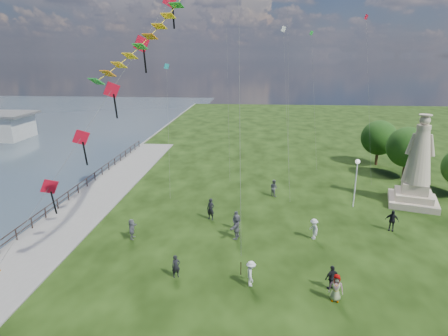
# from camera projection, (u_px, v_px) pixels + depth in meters

# --- Properties ---
(waterfront) EXTENTS (200.00, 200.00, 1.51)m
(waterfront) POSITION_uv_depth(u_px,v_px,m) (52.00, 225.00, 30.64)
(waterfront) COLOR #354850
(waterfront) RESTS_ON ground
(statue) EXTENTS (5.12, 5.12, 8.38)m
(statue) POSITION_uv_depth(u_px,v_px,m) (417.00, 172.00, 33.93)
(statue) COLOR #BCA68E
(statue) RESTS_ON ground
(lamppost) EXTENTS (0.42, 0.42, 4.50)m
(lamppost) POSITION_uv_depth(u_px,v_px,m) (356.00, 173.00, 33.31)
(lamppost) COLOR silver
(lamppost) RESTS_ON ground
(tree_row) EXTENTS (8.54, 14.82, 5.86)m
(tree_row) POSITION_uv_depth(u_px,v_px,m) (406.00, 147.00, 41.86)
(tree_row) COLOR #382314
(tree_row) RESTS_ON ground
(person_0) EXTENTS (0.64, 0.57, 1.47)m
(person_0) POSITION_uv_depth(u_px,v_px,m) (176.00, 266.00, 23.15)
(person_0) COLOR black
(person_0) RESTS_ON ground
(person_1) EXTENTS (0.86, 0.71, 1.52)m
(person_1) POSITION_uv_depth(u_px,v_px,m) (236.00, 221.00, 29.54)
(person_1) COLOR #595960
(person_1) RESTS_ON ground
(person_2) EXTENTS (0.66, 1.09, 1.60)m
(person_2) POSITION_uv_depth(u_px,v_px,m) (251.00, 273.00, 22.29)
(person_2) COLOR silver
(person_2) RESTS_ON ground
(person_3) EXTENTS (1.02, 0.82, 1.55)m
(person_3) POSITION_uv_depth(u_px,v_px,m) (332.00, 277.00, 21.93)
(person_3) COLOR black
(person_3) RESTS_ON ground
(person_4) EXTENTS (0.88, 0.64, 1.63)m
(person_4) POSITION_uv_depth(u_px,v_px,m) (336.00, 288.00, 20.89)
(person_4) COLOR #595960
(person_4) RESTS_ON ground
(person_5) EXTENTS (0.74, 1.50, 1.57)m
(person_5) POSITION_uv_depth(u_px,v_px,m) (132.00, 229.00, 28.07)
(person_5) COLOR #595960
(person_5) RESTS_ON ground
(person_6) EXTENTS (0.79, 0.67, 1.85)m
(person_6) POSITION_uv_depth(u_px,v_px,m) (211.00, 209.00, 31.34)
(person_6) COLOR black
(person_6) RESTS_ON ground
(person_7) EXTENTS (0.91, 0.94, 1.67)m
(person_7) POSITION_uv_depth(u_px,v_px,m) (274.00, 188.00, 36.66)
(person_7) COLOR #595960
(person_7) RESTS_ON ground
(person_8) EXTENTS (0.86, 1.17, 1.62)m
(person_8) POSITION_uv_depth(u_px,v_px,m) (314.00, 229.00, 28.00)
(person_8) COLOR silver
(person_8) RESTS_ON ground
(person_9) EXTENTS (1.12, 0.85, 1.71)m
(person_9) POSITION_uv_depth(u_px,v_px,m) (392.00, 220.00, 29.35)
(person_9) COLOR black
(person_9) RESTS_ON ground
(person_11) EXTENTS (1.13, 1.90, 1.92)m
(person_11) POSITION_uv_depth(u_px,v_px,m) (236.00, 226.00, 28.09)
(person_11) COLOR #595960
(person_11) RESTS_ON ground
(red_kite_train) EXTENTS (11.35, 9.35, 19.68)m
(red_kite_train) POSITION_uv_depth(u_px,v_px,m) (124.00, 74.00, 22.22)
(red_kite_train) COLOR black
(red_kite_train) RESTS_ON ground
(small_kites) EXTENTS (21.78, 15.99, 24.74)m
(small_kites) POSITION_uv_depth(u_px,v_px,m) (277.00, 44.00, 39.23)
(small_kites) COLOR teal
(small_kites) RESTS_ON ground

